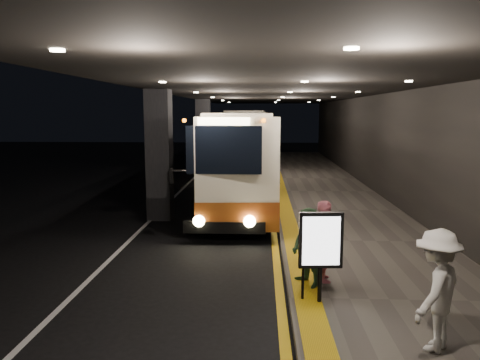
{
  "coord_description": "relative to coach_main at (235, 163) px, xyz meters",
  "views": [
    {
      "loc": [
        1.96,
        -11.67,
        3.64
      ],
      "look_at": [
        1.35,
        1.68,
        1.7
      ],
      "focal_mm": 35.0,
      "sensor_mm": 36.0,
      "label": 1
    }
  ],
  "objects": [
    {
      "name": "ground",
      "position": [
        -0.95,
        -6.33,
        -1.69
      ],
      "size": [
        90.0,
        90.0,
        0.0
      ],
      "primitive_type": "plane",
      "color": "black"
    },
    {
      "name": "lane_line_white",
      "position": [
        -2.75,
        -1.33,
        -1.68
      ],
      "size": [
        0.12,
        50.0,
        0.01
      ],
      "primitive_type": "cube",
      "color": "silver",
      "rests_on": "ground"
    },
    {
      "name": "kerb_stripe_yellow",
      "position": [
        1.4,
        -1.33,
        -1.68
      ],
      "size": [
        0.18,
        50.0,
        0.01
      ],
      "primitive_type": "cube",
      "color": "gold",
      "rests_on": "ground"
    },
    {
      "name": "sidewalk",
      "position": [
        3.8,
        -1.33,
        -1.61
      ],
      "size": [
        4.5,
        50.0,
        0.15
      ],
      "primitive_type": "cube",
      "color": "#514C44",
      "rests_on": "ground"
    },
    {
      "name": "tactile_strip",
      "position": [
        1.9,
        -1.33,
        -1.53
      ],
      "size": [
        0.5,
        50.0,
        0.01
      ],
      "primitive_type": "cube",
      "color": "gold",
      "rests_on": "sidewalk"
    },
    {
      "name": "terminal_wall",
      "position": [
        6.05,
        -1.33,
        1.31
      ],
      "size": [
        0.1,
        50.0,
        6.0
      ],
      "primitive_type": "cube",
      "color": "black",
      "rests_on": "ground"
    },
    {
      "name": "support_columns",
      "position": [
        -2.45,
        -2.33,
        0.51
      ],
      "size": [
        0.8,
        24.8,
        4.4
      ],
      "color": "black",
      "rests_on": "ground"
    },
    {
      "name": "canopy",
      "position": [
        1.55,
        -1.33,
        2.91
      ],
      "size": [
        9.0,
        50.0,
        0.4
      ],
      "primitive_type": "cube",
      "color": "black",
      "rests_on": "support_columns"
    },
    {
      "name": "coach_main",
      "position": [
        0.0,
        0.0,
        0.0
      ],
      "size": [
        3.03,
        11.38,
        3.52
      ],
      "rotation": [
        0.0,
        0.0,
        0.06
      ],
      "color": "beige",
      "rests_on": "ground"
    },
    {
      "name": "coach_second",
      "position": [
        0.15,
        11.94,
        0.05
      ],
      "size": [
        2.65,
        11.57,
        3.62
      ],
      "rotation": [
        0.0,
        0.0,
        -0.02
      ],
      "color": "beige",
      "rests_on": "ground"
    },
    {
      "name": "passenger_boarding",
      "position": [
        2.34,
        -8.53,
        -0.69
      ],
      "size": [
        0.45,
        0.65,
        1.7
      ],
      "primitive_type": "imported",
      "rotation": [
        0.0,
        0.0,
        1.64
      ],
      "color": "#C15A6A",
      "rests_on": "sidewalk"
    },
    {
      "name": "passenger_waiting_green",
      "position": [
        1.97,
        -8.85,
        -0.74
      ],
      "size": [
        0.8,
        0.91,
        1.6
      ],
      "primitive_type": "imported",
      "rotation": [
        0.0,
        0.0,
        -1.04
      ],
      "color": "#38663B",
      "rests_on": "sidewalk"
    },
    {
      "name": "passenger_waiting_white",
      "position": [
        3.59,
        -11.33,
        -0.63
      ],
      "size": [
        1.17,
        1.25,
        1.82
      ],
      "primitive_type": "imported",
      "rotation": [
        0.0,
        0.0,
        -2.26
      ],
      "color": "silver",
      "rests_on": "sidewalk"
    },
    {
      "name": "info_sign",
      "position": [
        2.1,
        -9.68,
        -0.39
      ],
      "size": [
        0.81,
        0.18,
        1.7
      ],
      "rotation": [
        0.0,
        0.0,
        0.08
      ],
      "color": "black",
      "rests_on": "sidewalk"
    },
    {
      "name": "stanchion_post",
      "position": [
        1.8,
        -9.57,
        -1.03
      ],
      "size": [
        0.05,
        0.05,
        1.01
      ],
      "primitive_type": "cylinder",
      "color": "black",
      "rests_on": "sidewalk"
    }
  ]
}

